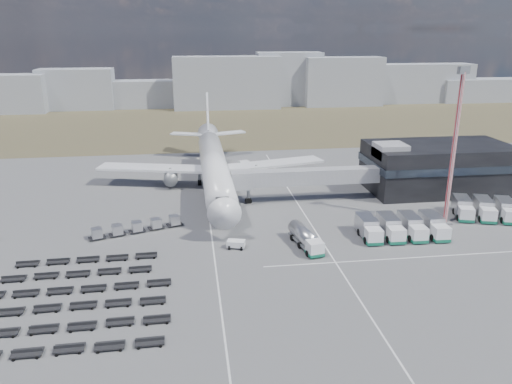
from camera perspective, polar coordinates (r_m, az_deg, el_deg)
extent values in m
plane|color=#565659|center=(81.16, -3.51, -6.24)|extent=(420.00, 420.00, 0.00)
cube|color=#443C29|center=(186.85, -6.10, 7.74)|extent=(420.00, 90.00, 0.01)
cube|color=silver|center=(85.63, -5.10, -4.92)|extent=(0.25, 110.00, 0.01)
cube|color=silver|center=(88.12, 6.70, -4.29)|extent=(0.25, 110.00, 0.01)
cube|color=silver|center=(79.65, 15.35, -7.38)|extent=(40.00, 0.25, 0.01)
cube|color=black|center=(114.79, 20.10, 2.67)|extent=(30.00, 16.00, 10.00)
cube|color=#262D38|center=(114.50, 20.17, 3.25)|extent=(30.40, 16.40, 1.60)
cube|color=#939399|center=(106.89, 15.12, 4.57)|extent=(6.00, 6.00, 3.00)
cube|color=#939399|center=(101.11, 5.82, 1.77)|extent=(29.80, 3.00, 3.00)
cube|color=#939399|center=(98.44, -1.72, 1.40)|extent=(4.00, 3.60, 3.40)
cylinder|color=slate|center=(99.84, -0.88, 0.11)|extent=(0.70, 0.70, 5.10)
cylinder|color=black|center=(100.51, -0.88, -1.02)|extent=(1.40, 0.90, 1.40)
cylinder|color=white|center=(107.64, -4.78, 2.92)|extent=(5.60, 48.00, 5.60)
cone|color=white|center=(82.39, -3.76, -1.88)|extent=(5.60, 5.00, 5.60)
cone|color=white|center=(134.67, -5.45, 6.35)|extent=(5.60, 8.00, 5.60)
cube|color=black|center=(84.01, -3.87, -0.90)|extent=(2.20, 2.00, 0.80)
cube|color=white|center=(112.94, -11.51, 2.72)|extent=(25.59, 11.38, 0.50)
cube|color=white|center=(114.09, 1.64, 3.23)|extent=(25.59, 11.38, 0.50)
cylinder|color=slate|center=(111.28, -9.72, 1.68)|extent=(3.00, 5.00, 3.00)
cylinder|color=slate|center=(112.13, 0.03, 2.07)|extent=(3.00, 5.00, 3.00)
cube|color=white|center=(136.46, -7.81, 6.59)|extent=(9.49, 5.63, 0.35)
cube|color=white|center=(136.86, -3.18, 6.77)|extent=(9.49, 5.63, 0.35)
cube|color=white|center=(136.58, -5.58, 8.95)|extent=(0.50, 9.06, 11.45)
cylinder|color=slate|center=(88.96, -3.97, -3.12)|extent=(0.50, 0.50, 2.50)
cylinder|color=slate|center=(112.49, -6.47, 1.40)|extent=(0.60, 0.60, 2.50)
cylinder|color=slate|center=(112.78, -3.21, 1.53)|extent=(0.60, 0.60, 2.50)
cylinder|color=black|center=(89.23, -3.96, -3.57)|extent=(0.50, 1.20, 1.20)
cube|color=#9599A2|center=(233.16, -25.88, 10.07)|extent=(25.56, 12.00, 15.66)
cube|color=#9599A2|center=(233.24, -19.80, 11.01)|extent=(31.26, 12.00, 17.25)
cube|color=#9599A2|center=(230.96, -12.24, 10.90)|extent=(31.67, 12.00, 11.79)
cube|color=#9599A2|center=(222.29, -3.35, 12.37)|extent=(46.11, 12.00, 22.27)
cube|color=#9599A2|center=(232.47, 3.75, 12.77)|extent=(29.23, 12.00, 23.54)
cube|color=#9599A2|center=(234.32, 9.88, 12.33)|extent=(35.23, 12.00, 21.46)
cube|color=#9599A2|center=(253.08, 17.89, 11.74)|extent=(52.18, 12.00, 17.82)
cube|color=#9599A2|center=(268.06, 24.60, 10.55)|extent=(44.15, 12.00, 10.77)
cube|color=white|center=(77.70, 6.73, -6.37)|extent=(2.67, 2.67, 2.20)
cube|color=#126549|center=(78.06, 6.71, -6.94)|extent=(2.78, 2.78, 0.48)
cylinder|color=#B9B9BE|center=(81.43, 5.38, -4.80)|extent=(3.63, 7.49, 2.39)
cube|color=slate|center=(81.87, 5.36, -5.51)|extent=(3.54, 7.48, 0.34)
cylinder|color=black|center=(80.77, 5.75, -6.05)|extent=(2.64, 1.48, 1.05)
cube|color=white|center=(80.21, -2.30, -6.00)|extent=(3.16, 2.32, 1.32)
cube|color=white|center=(120.12, -0.99, 2.73)|extent=(3.87, 6.12, 2.66)
cube|color=#126549|center=(120.42, -0.99, 2.23)|extent=(3.99, 6.24, 0.43)
cube|color=white|center=(83.54, 13.29, -4.90)|extent=(2.64, 2.53, 2.45)
cube|color=#126549|center=(83.90, 13.24, -5.50)|extent=(2.76, 2.65, 0.50)
cube|color=#B9B9BE|center=(86.78, 12.50, -3.64)|extent=(2.84, 5.21, 2.90)
cube|color=white|center=(84.82, 15.72, -4.74)|extent=(2.64, 2.53, 2.45)
cube|color=#126549|center=(85.18, 15.67, -5.33)|extent=(2.76, 2.65, 0.50)
cube|color=#B9B9BE|center=(88.01, 14.84, -3.51)|extent=(2.84, 5.21, 2.90)
cube|color=white|center=(86.26, 18.07, -4.58)|extent=(2.64, 2.53, 2.45)
cube|color=#126549|center=(86.61, 18.01, -5.16)|extent=(2.76, 2.65, 0.50)
cube|color=#B9B9BE|center=(89.40, 17.12, -3.37)|extent=(2.84, 5.21, 2.90)
cube|color=white|center=(87.83, 20.34, -4.42)|extent=(2.64, 2.53, 2.45)
cube|color=#126549|center=(88.18, 20.28, -4.99)|extent=(2.76, 2.65, 0.50)
cube|color=#B9B9BE|center=(90.91, 19.33, -3.24)|extent=(2.84, 5.21, 2.90)
cube|color=white|center=(98.32, 22.87, -2.34)|extent=(3.18, 3.10, 2.46)
cube|color=#126549|center=(98.63, 22.80, -2.85)|extent=(3.32, 3.24, 0.50)
cube|color=#B9B9BE|center=(101.77, 22.43, -1.34)|extent=(4.07, 5.70, 2.91)
cube|color=white|center=(99.31, 25.00, -2.42)|extent=(3.18, 3.10, 2.46)
cube|color=#126549|center=(99.62, 24.93, -2.94)|extent=(3.32, 3.24, 0.50)
cube|color=#B9B9BE|center=(102.73, 24.49, -1.43)|extent=(4.07, 5.70, 2.91)
cube|color=white|center=(100.44, 27.08, -2.51)|extent=(3.18, 3.10, 2.46)
cube|color=#126549|center=(100.75, 27.00, -3.01)|extent=(3.32, 3.24, 0.50)
cube|color=#B9B9BE|center=(103.82, 26.51, -1.53)|extent=(4.07, 5.70, 2.91)
cube|color=black|center=(87.60, -17.69, -5.00)|extent=(3.11, 2.46, 0.19)
cube|color=#B9B9BE|center=(87.26, -17.74, -4.46)|extent=(2.12, 2.12, 1.57)
cube|color=black|center=(88.05, -15.54, -4.67)|extent=(3.11, 2.46, 0.19)
cube|color=#B9B9BE|center=(87.72, -15.59, -4.13)|extent=(2.12, 2.12, 1.57)
cube|color=black|center=(88.63, -13.42, -4.34)|extent=(3.11, 2.46, 0.19)
cube|color=#B9B9BE|center=(88.30, -13.46, -3.80)|extent=(2.12, 2.12, 1.57)
cube|color=black|center=(89.33, -11.33, -4.01)|extent=(3.11, 2.46, 0.19)
cube|color=#B9B9BE|center=(89.00, -11.37, -3.48)|extent=(2.12, 2.12, 1.57)
cube|color=black|center=(90.14, -9.28, -3.67)|extent=(3.11, 2.46, 0.19)
cube|color=#B9B9BE|center=(89.82, -9.31, -3.15)|extent=(2.12, 2.12, 1.57)
cube|color=black|center=(60.90, -22.65, -16.34)|extent=(25.95, 2.19, 0.78)
cube|color=black|center=(64.59, -21.75, -14.10)|extent=(25.95, 2.19, 0.78)
cube|color=black|center=(68.39, -20.96, -12.10)|extent=(25.95, 2.19, 0.78)
cube|color=black|center=(72.27, -20.27, -10.32)|extent=(25.95, 2.19, 0.78)
cube|color=black|center=(76.22, -19.65, -8.71)|extent=(21.63, 2.10, 0.78)
cube|color=black|center=(80.24, -19.10, -7.27)|extent=(21.63, 2.10, 0.78)
cylinder|color=#B31C24|center=(92.82, 21.65, 4.35)|extent=(0.75, 0.75, 26.72)
cube|color=slate|center=(90.84, 22.66, 12.75)|extent=(2.61, 1.60, 1.28)
cube|color=#565659|center=(96.54, 20.74, -3.26)|extent=(2.14, 2.14, 0.32)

